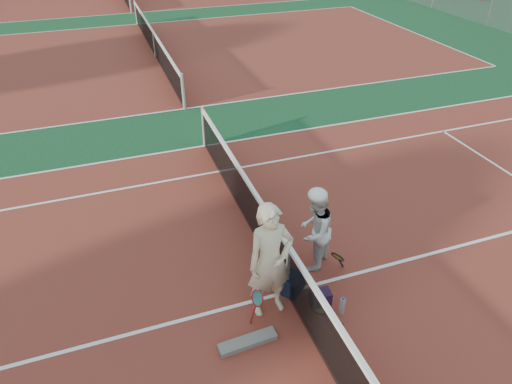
% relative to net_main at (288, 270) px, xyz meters
% --- Properties ---
extents(ground, '(130.00, 130.00, 0.00)m').
position_rel_net_main_xyz_m(ground, '(0.00, 0.00, -0.51)').
color(ground, '#103C20').
rests_on(ground, ground).
extents(court_main, '(23.77, 10.97, 0.01)m').
position_rel_net_main_xyz_m(court_main, '(0.00, 0.00, -0.51)').
color(court_main, maroon).
rests_on(court_main, ground).
extents(court_far_a, '(23.77, 10.97, 0.01)m').
position_rel_net_main_xyz_m(court_far_a, '(0.00, 13.50, -0.51)').
color(court_far_a, maroon).
rests_on(court_far_a, ground).
extents(net_main, '(0.10, 10.98, 1.02)m').
position_rel_net_main_xyz_m(net_main, '(0.00, 0.00, 0.00)').
color(net_main, black).
rests_on(net_main, ground).
extents(net_far_a, '(0.10, 10.98, 1.02)m').
position_rel_net_main_xyz_m(net_far_a, '(0.00, 13.50, 0.00)').
color(net_far_a, black).
rests_on(net_far_a, ground).
extents(player_a, '(0.75, 0.52, 1.98)m').
position_rel_net_main_xyz_m(player_a, '(-0.39, -0.21, 0.48)').
color(player_a, beige).
rests_on(player_a, ground).
extents(player_b, '(0.95, 0.94, 1.54)m').
position_rel_net_main_xyz_m(player_b, '(0.68, 0.48, 0.26)').
color(player_b, silver).
rests_on(player_b, ground).
extents(racket_red, '(0.30, 0.33, 0.58)m').
position_rel_net_main_xyz_m(racket_red, '(-0.64, -0.36, -0.22)').
color(racket_red, maroon).
rests_on(racket_red, ground).
extents(racket_black_held, '(0.44, 0.41, 0.52)m').
position_rel_net_main_xyz_m(racket_black_held, '(0.96, 0.11, -0.25)').
color(racket_black_held, black).
rests_on(racket_black_held, ground).
extents(racket_spare, '(0.49, 0.66, 0.03)m').
position_rel_net_main_xyz_m(racket_spare, '(0.36, -0.50, -0.49)').
color(racket_spare, black).
rests_on(racket_spare, ground).
extents(sports_bag_navy, '(0.48, 0.46, 0.31)m').
position_rel_net_main_xyz_m(sports_bag_navy, '(0.11, 0.00, -0.35)').
color(sports_bag_navy, black).
rests_on(sports_bag_navy, ground).
extents(sports_bag_purple, '(0.34, 0.25, 0.26)m').
position_rel_net_main_xyz_m(sports_bag_purple, '(0.41, -0.40, -0.38)').
color(sports_bag_purple, black).
rests_on(sports_bag_purple, ground).
extents(net_cover_canvas, '(0.89, 0.25, 0.09)m').
position_rel_net_main_xyz_m(net_cover_canvas, '(-0.94, -0.76, -0.46)').
color(net_cover_canvas, '#615B57').
rests_on(net_cover_canvas, ground).
extents(water_bottle, '(0.09, 0.09, 0.30)m').
position_rel_net_main_xyz_m(water_bottle, '(0.65, -0.69, -0.36)').
color(water_bottle, silver).
rests_on(water_bottle, ground).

